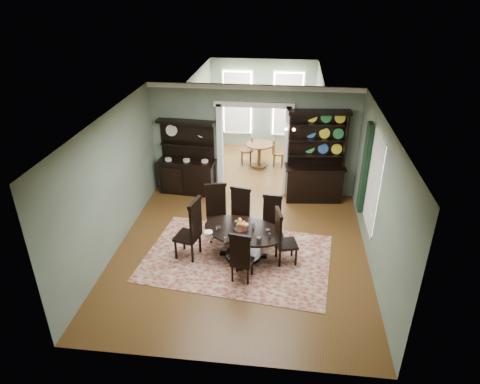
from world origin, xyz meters
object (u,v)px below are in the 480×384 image
object	(u,v)px
dining_table	(243,238)
welsh_dresser	(315,169)
sideboard	(188,168)
parlor_table	(259,152)

from	to	relation	value
dining_table	welsh_dresser	xyz separation A→B (m)	(1.58, 2.87, 0.41)
sideboard	dining_table	bearing A→B (deg)	-52.57
dining_table	parlor_table	distance (m)	4.81
welsh_dresser	parlor_table	world-z (taller)	welsh_dresser
sideboard	parlor_table	xyz separation A→B (m)	(1.83, 1.92, -0.21)
welsh_dresser	dining_table	bearing A→B (deg)	-124.55
sideboard	parlor_table	world-z (taller)	sideboard
dining_table	welsh_dresser	bearing A→B (deg)	77.30
dining_table	sideboard	bearing A→B (deg)	138.77
dining_table	sideboard	distance (m)	3.45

